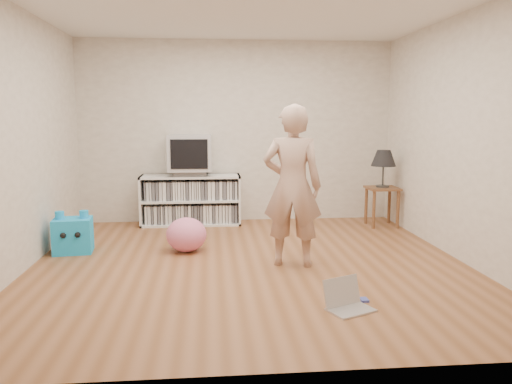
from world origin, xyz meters
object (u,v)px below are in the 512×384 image
object	(u,v)px
dvd_deck	(190,173)
crt_tv	(190,153)
media_unit	(191,200)
laptop	(346,301)
person	(292,186)
plush_blue	(73,235)
table_lamp	(384,159)
plush_pink	(186,235)
side_table	(382,197)

from	to	relation	value
dvd_deck	crt_tv	distance (m)	0.29
media_unit	laptop	bearing A→B (deg)	-67.90
person	laptop	bearing A→B (deg)	114.40
dvd_deck	plush_blue	bearing A→B (deg)	-132.49
table_lamp	plush_blue	world-z (taller)	table_lamp
media_unit	plush_blue	bearing A→B (deg)	-132.17
laptop	plush_blue	distance (m)	3.25
table_lamp	plush_pink	world-z (taller)	table_lamp
crt_tv	person	world-z (taller)	person
side_table	person	xyz separation A→B (m)	(-1.56, -1.71, 0.41)
side_table	plush_pink	size ratio (longest dim) A/B	1.20
media_unit	laptop	world-z (taller)	media_unit
media_unit	table_lamp	distance (m)	2.76
dvd_deck	table_lamp	bearing A→B (deg)	-7.90
media_unit	table_lamp	bearing A→B (deg)	-8.23
media_unit	laptop	size ratio (longest dim) A/B	3.27
person	plush_blue	distance (m)	2.56
person	laptop	distance (m)	1.46
table_lamp	plush_pink	distance (m)	2.98
table_lamp	person	world-z (taller)	person
crt_tv	plush_pink	size ratio (longest dim) A/B	1.31
media_unit	crt_tv	size ratio (longest dim) A/B	2.33
person	plush_blue	xyz separation A→B (m)	(-2.38, 0.69, -0.62)
crt_tv	plush_pink	bearing A→B (deg)	-90.04
dvd_deck	crt_tv	bearing A→B (deg)	-90.00
laptop	table_lamp	bearing A→B (deg)	41.82
laptop	plush_blue	bearing A→B (deg)	119.78
dvd_deck	plush_blue	xyz separation A→B (m)	(-1.27, -1.39, -0.53)
crt_tv	plush_pink	xyz separation A→B (m)	(-0.00, -1.46, -0.83)
side_table	table_lamp	distance (m)	0.53
dvd_deck	side_table	distance (m)	2.71
table_lamp	plush_pink	size ratio (longest dim) A/B	1.13
side_table	table_lamp	size ratio (longest dim) A/B	1.07
laptop	plush_pink	bearing A→B (deg)	102.13
table_lamp	person	distance (m)	2.32
laptop	side_table	bearing A→B (deg)	41.82
crt_tv	laptop	size ratio (longest dim) A/B	1.40
laptop	crt_tv	bearing A→B (deg)	88.17
table_lamp	plush_pink	bearing A→B (deg)	-157.75
crt_tv	plush_blue	size ratio (longest dim) A/B	1.26
laptop	plush_blue	world-z (taller)	plush_blue
dvd_deck	laptop	distance (m)	3.64
side_table	plush_pink	xyz separation A→B (m)	(-2.67, -1.09, -0.22)
crt_tv	table_lamp	world-z (taller)	crt_tv
dvd_deck	crt_tv	xyz separation A→B (m)	(0.00, -0.00, 0.29)
dvd_deck	plush_blue	distance (m)	1.96
person	media_unit	bearing A→B (deg)	-49.03
table_lamp	media_unit	bearing A→B (deg)	171.77
crt_tv	person	bearing A→B (deg)	-61.99
media_unit	dvd_deck	world-z (taller)	dvd_deck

